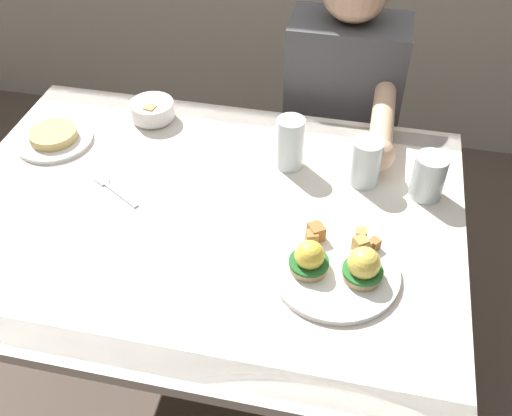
% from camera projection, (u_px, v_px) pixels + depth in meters
% --- Properties ---
extents(ground_plane, '(6.00, 6.00, 0.00)m').
position_uv_depth(ground_plane, '(216.00, 384.00, 1.88)').
color(ground_plane, brown).
extents(dining_table, '(1.20, 0.90, 0.74)m').
position_uv_depth(dining_table, '(204.00, 244.00, 1.46)').
color(dining_table, silver).
rests_on(dining_table, ground_plane).
extents(eggs_benedict_plate, '(0.27, 0.27, 0.09)m').
position_uv_depth(eggs_benedict_plate, '(337.00, 265.00, 1.23)').
color(eggs_benedict_plate, white).
rests_on(eggs_benedict_plate, dining_table).
extents(fruit_bowl, '(0.12, 0.12, 0.06)m').
position_uv_depth(fruit_bowl, '(152.00, 111.00, 1.65)').
color(fruit_bowl, white).
rests_on(fruit_bowl, dining_table).
extents(fork, '(0.14, 0.10, 0.00)m').
position_uv_depth(fork, '(114.00, 190.00, 1.44)').
color(fork, silver).
rests_on(fork, dining_table).
extents(water_glass_near, '(0.07, 0.07, 0.12)m').
position_uv_depth(water_glass_near, '(365.00, 165.00, 1.43)').
color(water_glass_near, silver).
rests_on(water_glass_near, dining_table).
extents(water_glass_far, '(0.07, 0.07, 0.14)m').
position_uv_depth(water_glass_far, '(290.00, 146.00, 1.47)').
color(water_glass_far, silver).
rests_on(water_glass_far, dining_table).
extents(water_glass_extra, '(0.08, 0.08, 0.11)m').
position_uv_depth(water_glass_extra, '(428.00, 178.00, 1.40)').
color(water_glass_extra, silver).
rests_on(water_glass_extra, dining_table).
extents(side_plate, '(0.20, 0.20, 0.04)m').
position_uv_depth(side_plate, '(54.00, 138.00, 1.58)').
color(side_plate, white).
rests_on(side_plate, dining_table).
extents(diner_person, '(0.34, 0.54, 1.14)m').
position_uv_depth(diner_person, '(342.00, 117.00, 1.84)').
color(diner_person, '#33333D').
rests_on(diner_person, ground_plane).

